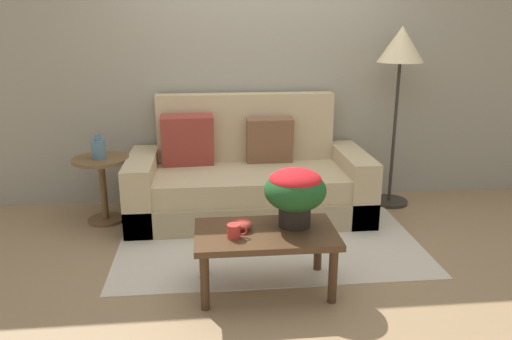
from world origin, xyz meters
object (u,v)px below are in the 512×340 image
side_table (102,178)px  table_vase (98,149)px  floor_lamp (400,57)px  coffee_table (266,240)px  snack_bowl (242,224)px  coffee_mug (234,231)px  couch (247,181)px  potted_plant (295,190)px

side_table → table_vase: bearing=-123.6°
floor_lamp → table_vase: floor_lamp is taller
coffee_table → snack_bowl: bearing=165.5°
coffee_table → coffee_mug: coffee_mug is taller
floor_lamp → snack_bowl: bearing=-136.6°
couch → floor_lamp: bearing=5.7°
coffee_table → potted_plant: size_ratio=2.26×
side_table → potted_plant: 1.91m
floor_lamp → table_vase: bearing=-175.6°
couch → potted_plant: (0.20, -1.27, 0.33)m
side_table → table_vase: size_ratio=2.72×
potted_plant → table_vase: (-1.47, 1.20, 0.01)m
couch → snack_bowl: size_ratio=16.10×
table_vase → potted_plant: bearing=-39.3°
couch → snack_bowl: (-0.14, -1.30, 0.13)m
snack_bowl → table_vase: 1.69m
coffee_table → table_vase: table_vase is taller
side_table → snack_bowl: 1.68m
coffee_table → side_table: side_table is taller
table_vase → floor_lamp: bearing=4.4°
side_table → potted_plant: size_ratio=1.44×
floor_lamp → potted_plant: 1.98m
coffee_table → floor_lamp: bearing=47.0°
floor_lamp → coffee_mug: size_ratio=13.14×
potted_plant → coffee_mug: size_ratio=3.18×
potted_plant → snack_bowl: bearing=-173.8°
side_table → floor_lamp: 2.83m
side_table → potted_plant: potted_plant is taller
side_table → coffee_mug: 1.73m
coffee_table → potted_plant: potted_plant is taller
side_table → coffee_mug: size_ratio=4.57×
floor_lamp → snack_bowl: (-1.53, -1.44, -0.94)m
floor_lamp → snack_bowl: size_ratio=12.72×
side_table → coffee_mug: side_table is taller
snack_bowl → couch: bearing=83.8°
coffee_table → table_vase: size_ratio=4.28×
potted_plant → snack_bowl: (-0.34, -0.04, -0.21)m
couch → coffee_mug: (-0.20, -1.42, 0.14)m
couch → table_vase: 1.31m
coffee_table → couch: bearing=90.2°
coffee_mug → snack_bowl: coffee_mug is taller
coffee_table → snack_bowl: snack_bowl is taller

